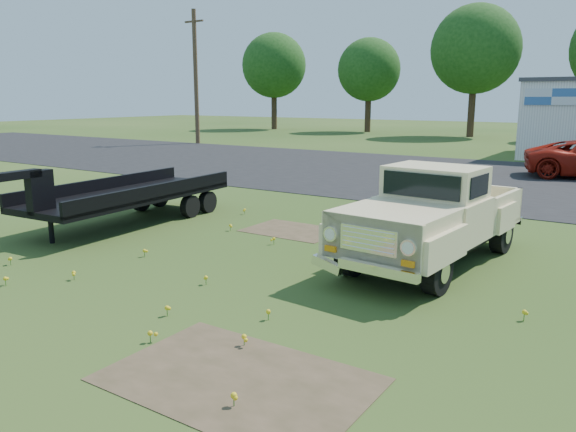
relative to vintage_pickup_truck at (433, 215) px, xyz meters
The scene contains 10 objects.
ground 3.35m from the vintage_pickup_truck, 122.89° to the right, with size 140.00×140.00×0.00m, color #264215.
asphalt_lot 12.46m from the vintage_pickup_truck, 98.07° to the left, with size 90.00×14.00×0.02m, color black.
dirt_patch_a 5.78m from the vintage_pickup_truck, 92.46° to the right, with size 3.00×2.00×0.01m, color #443A24.
dirt_patch_b 3.95m from the vintage_pickup_truck, 167.91° to the left, with size 2.20×1.60×0.01m, color #443A24.
utility_pole_west 30.82m from the vintage_pickup_truck, 140.89° to the left, with size 1.60×0.30×9.00m.
treeline_a 48.01m from the vintage_pickup_truck, 128.57° to the left, with size 6.40×6.40×9.52m.
treeline_b 43.35m from the vintage_pickup_truck, 117.27° to the left, with size 5.76×5.76×8.57m.
treeline_c 38.54m from the vintage_pickup_truck, 104.83° to the left, with size 7.04×7.04×10.47m.
vintage_pickup_truck is the anchor object (origin of this frame).
flatbed_trailer 7.72m from the vintage_pickup_truck, behind, with size 2.07×6.20×1.69m, color black, non-canonical shape.
Camera 1 is at (5.22, -7.59, 3.15)m, focal length 35.00 mm.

